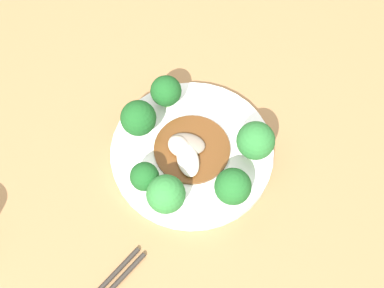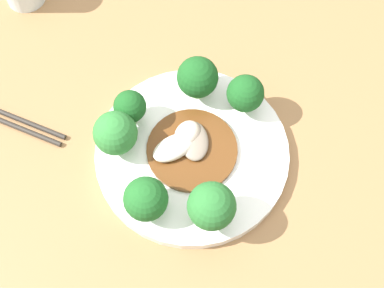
{
  "view_description": "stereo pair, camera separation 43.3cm",
  "coord_description": "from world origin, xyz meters",
  "px_view_note": "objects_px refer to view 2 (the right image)",
  "views": [
    {
      "loc": [
        -0.42,
        -0.13,
        1.52
      ],
      "look_at": [
        -0.04,
        -0.04,
        0.79
      ],
      "focal_mm": 50.0,
      "sensor_mm": 36.0,
      "label": 1
    },
    {
      "loc": [
        -0.07,
        -0.35,
        1.41
      ],
      "look_at": [
        -0.04,
        -0.04,
        0.79
      ],
      "focal_mm": 50.0,
      "sensor_mm": 36.0,
      "label": 2
    }
  ],
  "objects_px": {
    "broccoli_northwest": "(130,107)",
    "broccoli_south": "(212,206)",
    "broccoli_northeast": "(245,94)",
    "broccoli_west": "(115,133)",
    "broccoli_southwest": "(146,199)",
    "stirfry_center": "(188,145)",
    "broccoli_north": "(198,78)",
    "plate": "(192,153)"
  },
  "relations": [
    {
      "from": "broccoli_west",
      "to": "stirfry_center",
      "type": "height_order",
      "value": "broccoli_west"
    },
    {
      "from": "plate",
      "to": "broccoli_south",
      "type": "distance_m",
      "value": 0.11
    },
    {
      "from": "plate",
      "to": "stirfry_center",
      "type": "bearing_deg",
      "value": 137.87
    },
    {
      "from": "broccoli_northeast",
      "to": "broccoli_south",
      "type": "xyz_separation_m",
      "value": [
        -0.06,
        -0.16,
        0.01
      ]
    },
    {
      "from": "plate",
      "to": "stirfry_center",
      "type": "relative_size",
      "value": 2.14
    },
    {
      "from": "plate",
      "to": "broccoli_north",
      "type": "distance_m",
      "value": 0.1
    },
    {
      "from": "broccoli_northwest",
      "to": "broccoli_south",
      "type": "distance_m",
      "value": 0.18
    },
    {
      "from": "broccoli_northeast",
      "to": "broccoli_north",
      "type": "relative_size",
      "value": 0.9
    },
    {
      "from": "broccoli_northwest",
      "to": "broccoli_west",
      "type": "xyz_separation_m",
      "value": [
        -0.02,
        -0.04,
        0.0
      ]
    },
    {
      "from": "plate",
      "to": "broccoli_northwest",
      "type": "xyz_separation_m",
      "value": [
        -0.08,
        0.05,
        0.04
      ]
    },
    {
      "from": "broccoli_northwest",
      "to": "broccoli_northeast",
      "type": "height_order",
      "value": "broccoli_northeast"
    },
    {
      "from": "broccoli_northwest",
      "to": "broccoli_south",
      "type": "bearing_deg",
      "value": -58.9
    },
    {
      "from": "broccoli_southwest",
      "to": "broccoli_south",
      "type": "bearing_deg",
      "value": -14.56
    },
    {
      "from": "broccoli_northwest",
      "to": "broccoli_northeast",
      "type": "distance_m",
      "value": 0.15
    },
    {
      "from": "broccoli_northwest",
      "to": "broccoli_north",
      "type": "bearing_deg",
      "value": 20.31
    },
    {
      "from": "plate",
      "to": "broccoli_west",
      "type": "height_order",
      "value": "broccoli_west"
    },
    {
      "from": "broccoli_south",
      "to": "broccoli_southwest",
      "type": "relative_size",
      "value": 1.19
    },
    {
      "from": "broccoli_northeast",
      "to": "broccoli_southwest",
      "type": "xyz_separation_m",
      "value": [
        -0.14,
        -0.14,
        -0.0
      ]
    },
    {
      "from": "broccoli_northwest",
      "to": "broccoli_northeast",
      "type": "bearing_deg",
      "value": 2.0
    },
    {
      "from": "broccoli_west",
      "to": "broccoli_southwest",
      "type": "relative_size",
      "value": 1.04
    },
    {
      "from": "broccoli_south",
      "to": "stirfry_center",
      "type": "height_order",
      "value": "broccoli_south"
    },
    {
      "from": "broccoli_west",
      "to": "stirfry_center",
      "type": "relative_size",
      "value": 0.53
    },
    {
      "from": "broccoli_northwest",
      "to": "broccoli_south",
      "type": "xyz_separation_m",
      "value": [
        0.09,
        -0.15,
        0.01
      ]
    },
    {
      "from": "broccoli_northeast",
      "to": "stirfry_center",
      "type": "relative_size",
      "value": 0.5
    },
    {
      "from": "broccoli_west",
      "to": "broccoli_north",
      "type": "height_order",
      "value": "broccoli_north"
    },
    {
      "from": "broccoli_northwest",
      "to": "stirfry_center",
      "type": "bearing_deg",
      "value": -35.04
    },
    {
      "from": "broccoli_south",
      "to": "stirfry_center",
      "type": "xyz_separation_m",
      "value": [
        -0.02,
        0.1,
        -0.04
      ]
    },
    {
      "from": "broccoli_southwest",
      "to": "broccoli_west",
      "type": "bearing_deg",
      "value": 109.92
    },
    {
      "from": "broccoli_west",
      "to": "broccoli_south",
      "type": "distance_m",
      "value": 0.16
    },
    {
      "from": "plate",
      "to": "stirfry_center",
      "type": "xyz_separation_m",
      "value": [
        -0.01,
        0.0,
        0.02
      ]
    },
    {
      "from": "broccoli_north",
      "to": "stirfry_center",
      "type": "xyz_separation_m",
      "value": [
        -0.02,
        -0.08,
        -0.03
      ]
    },
    {
      "from": "broccoli_north",
      "to": "broccoli_southwest",
      "type": "xyz_separation_m",
      "value": [
        -0.08,
        -0.17,
        -0.0
      ]
    },
    {
      "from": "broccoli_northeast",
      "to": "broccoli_north",
      "type": "bearing_deg",
      "value": 154.6
    },
    {
      "from": "broccoli_west",
      "to": "broccoli_northeast",
      "type": "height_order",
      "value": "broccoli_west"
    },
    {
      "from": "broccoli_northwest",
      "to": "broccoli_southwest",
      "type": "xyz_separation_m",
      "value": [
        0.01,
        -0.13,
        -0.0
      ]
    },
    {
      "from": "broccoli_south",
      "to": "broccoli_northwest",
      "type": "bearing_deg",
      "value": 121.1
    },
    {
      "from": "broccoli_southwest",
      "to": "stirfry_center",
      "type": "xyz_separation_m",
      "value": [
        0.06,
        0.08,
        -0.03
      ]
    },
    {
      "from": "broccoli_northwest",
      "to": "broccoli_south",
      "type": "height_order",
      "value": "broccoli_south"
    },
    {
      "from": "plate",
      "to": "stirfry_center",
      "type": "height_order",
      "value": "stirfry_center"
    },
    {
      "from": "broccoli_west",
      "to": "broccoli_northeast",
      "type": "xyz_separation_m",
      "value": [
        0.17,
        0.04,
        -0.0
      ]
    },
    {
      "from": "broccoli_northwest",
      "to": "broccoli_south",
      "type": "relative_size",
      "value": 0.78
    },
    {
      "from": "broccoli_northeast",
      "to": "broccoli_southwest",
      "type": "distance_m",
      "value": 0.2
    }
  ]
}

